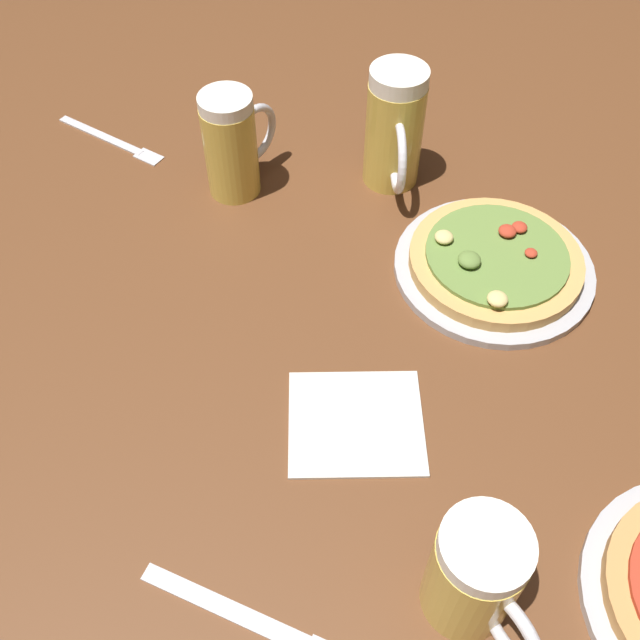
{
  "coord_description": "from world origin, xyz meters",
  "views": [
    {
      "loc": [
        0.0,
        -0.57,
        0.72
      ],
      "look_at": [
        0.0,
        0.0,
        0.02
      ],
      "focal_mm": 40.46,
      "sensor_mm": 36.0,
      "label": 1
    }
  ],
  "objects_px": {
    "pizza_plate_far": "(492,263)",
    "beer_mug_amber": "(230,144)",
    "beer_mug_pale": "(473,577)",
    "fork_left": "(110,140)",
    "napkin_folded": "(353,422)",
    "beer_mug_dark": "(392,130)",
    "knife_right": "(250,620)"
  },
  "relations": [
    {
      "from": "pizza_plate_far",
      "to": "beer_mug_amber",
      "type": "xyz_separation_m",
      "value": [
        -0.36,
        0.17,
        0.06
      ]
    },
    {
      "from": "beer_mug_pale",
      "to": "fork_left",
      "type": "relative_size",
      "value": 0.75
    },
    {
      "from": "napkin_folded",
      "to": "beer_mug_amber",
      "type": "bearing_deg",
      "value": 112.31
    },
    {
      "from": "pizza_plate_far",
      "to": "fork_left",
      "type": "distance_m",
      "value": 0.64
    },
    {
      "from": "pizza_plate_far",
      "to": "fork_left",
      "type": "bearing_deg",
      "value": 153.77
    },
    {
      "from": "pizza_plate_far",
      "to": "beer_mug_pale",
      "type": "xyz_separation_m",
      "value": [
        -0.09,
        -0.44,
        0.05
      ]
    },
    {
      "from": "beer_mug_dark",
      "to": "knife_right",
      "type": "height_order",
      "value": "beer_mug_dark"
    },
    {
      "from": "beer_mug_dark",
      "to": "napkin_folded",
      "type": "xyz_separation_m",
      "value": [
        -0.06,
        -0.43,
        -0.09
      ]
    },
    {
      "from": "beer_mug_dark",
      "to": "pizza_plate_far",
      "type": "bearing_deg",
      "value": -56.01
    },
    {
      "from": "beer_mug_dark",
      "to": "beer_mug_pale",
      "type": "distance_m",
      "value": 0.63
    },
    {
      "from": "pizza_plate_far",
      "to": "beer_mug_pale",
      "type": "height_order",
      "value": "beer_mug_pale"
    },
    {
      "from": "fork_left",
      "to": "knife_right",
      "type": "bearing_deg",
      "value": -69.62
    },
    {
      "from": "pizza_plate_far",
      "to": "fork_left",
      "type": "relative_size",
      "value": 1.43
    },
    {
      "from": "knife_right",
      "to": "pizza_plate_far",
      "type": "bearing_deg",
      "value": 57.26
    },
    {
      "from": "pizza_plate_far",
      "to": "beer_mug_dark",
      "type": "bearing_deg",
      "value": 123.99
    },
    {
      "from": "fork_left",
      "to": "knife_right",
      "type": "height_order",
      "value": "same"
    },
    {
      "from": "beer_mug_pale",
      "to": "knife_right",
      "type": "bearing_deg",
      "value": -174.4
    },
    {
      "from": "pizza_plate_far",
      "to": "beer_mug_pale",
      "type": "bearing_deg",
      "value": -101.58
    },
    {
      "from": "fork_left",
      "to": "knife_right",
      "type": "relative_size",
      "value": 0.82
    },
    {
      "from": "beer_mug_pale",
      "to": "fork_left",
      "type": "bearing_deg",
      "value": 123.7
    },
    {
      "from": "beer_mug_pale",
      "to": "napkin_folded",
      "type": "height_order",
      "value": "beer_mug_pale"
    },
    {
      "from": "beer_mug_pale",
      "to": "fork_left",
      "type": "height_order",
      "value": "beer_mug_pale"
    },
    {
      "from": "fork_left",
      "to": "napkin_folded",
      "type": "bearing_deg",
      "value": -53.96
    },
    {
      "from": "beer_mug_amber",
      "to": "knife_right",
      "type": "xyz_separation_m",
      "value": [
        0.07,
        -0.63,
        -0.08
      ]
    },
    {
      "from": "fork_left",
      "to": "pizza_plate_far",
      "type": "bearing_deg",
      "value": -26.23
    },
    {
      "from": "napkin_folded",
      "to": "knife_right",
      "type": "distance_m",
      "value": 0.24
    },
    {
      "from": "beer_mug_amber",
      "to": "knife_right",
      "type": "relative_size",
      "value": 0.7
    },
    {
      "from": "beer_mug_amber",
      "to": "napkin_folded",
      "type": "height_order",
      "value": "beer_mug_amber"
    },
    {
      "from": "beer_mug_pale",
      "to": "beer_mug_dark",
      "type": "bearing_deg",
      "value": 93.52
    },
    {
      "from": "pizza_plate_far",
      "to": "napkin_folded",
      "type": "xyz_separation_m",
      "value": [
        -0.19,
        -0.24,
        -0.01
      ]
    },
    {
      "from": "beer_mug_amber",
      "to": "beer_mug_pale",
      "type": "relative_size",
      "value": 1.14
    },
    {
      "from": "napkin_folded",
      "to": "knife_right",
      "type": "height_order",
      "value": "napkin_folded"
    }
  ]
}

